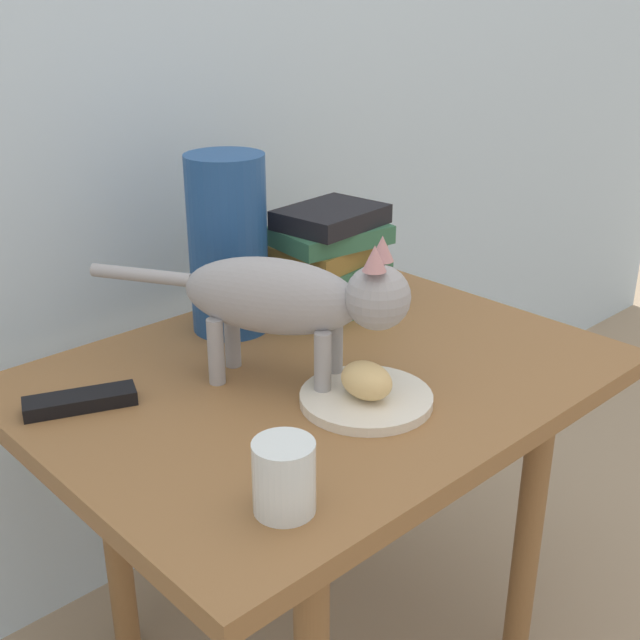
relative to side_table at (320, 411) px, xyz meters
The scene contains 8 objects.
side_table is the anchor object (origin of this frame).
plate 0.15m from the side_table, 102.55° to the right, with size 0.18×0.18×0.01m, color silver.
bread_roll 0.17m from the side_table, 104.40° to the right, with size 0.08×0.06×0.05m, color #E0BC7A.
cat 0.21m from the side_table, behind, with size 0.27×0.43×0.23m.
book_stack 0.29m from the side_table, 42.43° to the left, with size 0.20×0.16×0.19m.
green_vase 0.31m from the side_table, 90.99° to the left, with size 0.13×0.13×0.29m, color navy.
candle_jar 0.37m from the side_table, 139.65° to the right, with size 0.07×0.07×0.08m.
tv_remote 0.36m from the side_table, 156.74° to the left, with size 0.15×0.04×0.02m, color black.
Camera 1 is at (-0.74, -0.79, 1.10)m, focal length 44.98 mm.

